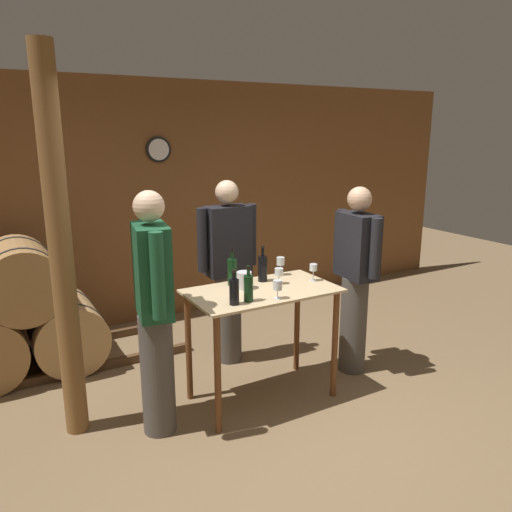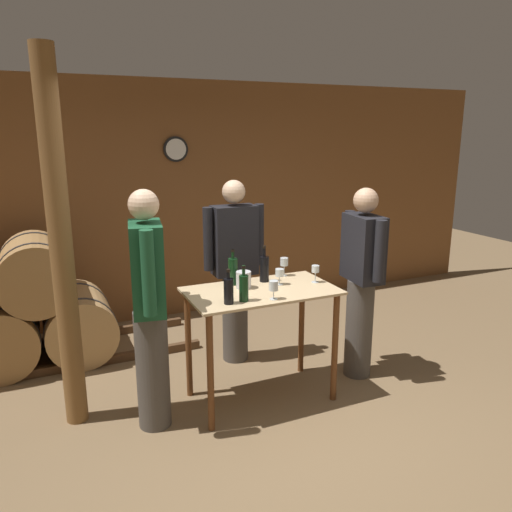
# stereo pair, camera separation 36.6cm
# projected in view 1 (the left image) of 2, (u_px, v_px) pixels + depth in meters

# --- Properties ---
(ground_plane) EXTENTS (14.00, 14.00, 0.00)m
(ground_plane) POSITION_uv_depth(u_px,v_px,m) (293.00, 424.00, 3.75)
(ground_plane) COLOR brown
(back_wall) EXTENTS (8.40, 0.08, 2.70)m
(back_wall) POSITION_uv_depth(u_px,v_px,m) (165.00, 202.00, 5.67)
(back_wall) COLOR brown
(back_wall) RESTS_ON ground_plane
(tasting_table) EXTENTS (1.17, 0.67, 0.93)m
(tasting_table) POSITION_uv_depth(u_px,v_px,m) (262.00, 311.00, 3.96)
(tasting_table) COLOR #D1B284
(tasting_table) RESTS_ON ground_plane
(wooden_post) EXTENTS (0.16, 0.16, 2.70)m
(wooden_post) POSITION_uv_depth(u_px,v_px,m) (61.00, 252.00, 3.36)
(wooden_post) COLOR brown
(wooden_post) RESTS_ON ground_plane
(wine_bottle_far_left) EXTENTS (0.07, 0.07, 0.26)m
(wine_bottle_far_left) POSITION_uv_depth(u_px,v_px,m) (234.00, 291.00, 3.56)
(wine_bottle_far_left) COLOR black
(wine_bottle_far_left) RESTS_ON tasting_table
(wine_bottle_left) EXTENTS (0.07, 0.07, 0.27)m
(wine_bottle_left) POSITION_uv_depth(u_px,v_px,m) (248.00, 288.00, 3.62)
(wine_bottle_left) COLOR black
(wine_bottle_left) RESTS_ON tasting_table
(wine_bottle_center) EXTENTS (0.08, 0.08, 0.29)m
(wine_bottle_center) POSITION_uv_depth(u_px,v_px,m) (232.00, 271.00, 4.00)
(wine_bottle_center) COLOR black
(wine_bottle_center) RESTS_ON tasting_table
(wine_bottle_right) EXTENTS (0.08, 0.08, 0.30)m
(wine_bottle_right) POSITION_uv_depth(u_px,v_px,m) (263.00, 268.00, 4.11)
(wine_bottle_right) COLOR black
(wine_bottle_right) RESTS_ON tasting_table
(wine_glass_near_left) EXTENTS (0.07, 0.07, 0.14)m
(wine_glass_near_left) POSITION_uv_depth(u_px,v_px,m) (278.00, 286.00, 3.68)
(wine_glass_near_left) COLOR silver
(wine_glass_near_left) RESTS_ON tasting_table
(wine_glass_near_center) EXTENTS (0.07, 0.07, 0.13)m
(wine_glass_near_center) POSITION_uv_depth(u_px,v_px,m) (279.00, 273.00, 4.03)
(wine_glass_near_center) COLOR silver
(wine_glass_near_center) RESTS_ON tasting_table
(wine_glass_near_right) EXTENTS (0.07, 0.07, 0.16)m
(wine_glass_near_right) POSITION_uv_depth(u_px,v_px,m) (281.00, 262.00, 4.28)
(wine_glass_near_right) COLOR silver
(wine_glass_near_right) RESTS_ON tasting_table
(wine_glass_far_side) EXTENTS (0.06, 0.06, 0.14)m
(wine_glass_far_side) POSITION_uv_depth(u_px,v_px,m) (313.00, 268.00, 4.12)
(wine_glass_far_side) COLOR silver
(wine_glass_far_side) RESTS_ON tasting_table
(ice_bucket) EXTENTS (0.12, 0.12, 0.14)m
(ice_bucket) POSITION_uv_depth(u_px,v_px,m) (244.00, 280.00, 3.93)
(ice_bucket) COLOR silver
(ice_bucket) RESTS_ON tasting_table
(person_host) EXTENTS (0.59, 0.24, 1.72)m
(person_host) POSITION_uv_depth(u_px,v_px,m) (228.00, 268.00, 4.60)
(person_host) COLOR #4C4742
(person_host) RESTS_ON ground_plane
(person_visitor_with_scarf) EXTENTS (0.29, 0.58, 1.77)m
(person_visitor_with_scarf) POSITION_uv_depth(u_px,v_px,m) (154.00, 310.00, 3.46)
(person_visitor_with_scarf) COLOR #4C4742
(person_visitor_with_scarf) RESTS_ON ground_plane
(person_visitor_bearded) EXTENTS (0.25, 0.59, 1.69)m
(person_visitor_bearded) POSITION_uv_depth(u_px,v_px,m) (356.00, 277.00, 4.40)
(person_visitor_bearded) COLOR #4C4742
(person_visitor_bearded) RESTS_ON ground_plane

